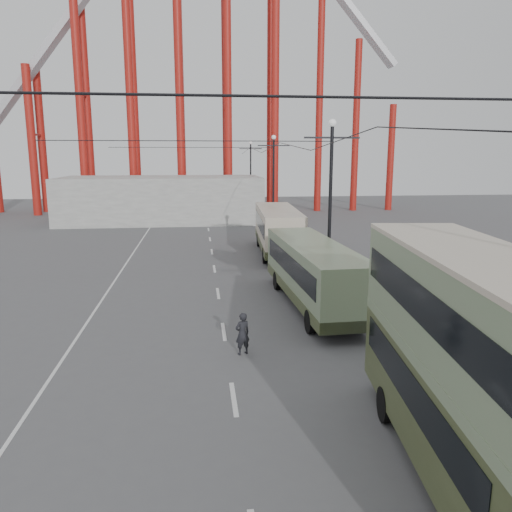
{
  "coord_description": "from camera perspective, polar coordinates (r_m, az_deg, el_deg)",
  "views": [
    {
      "loc": [
        -1.94,
        -10.07,
        7.3
      ],
      "look_at": [
        0.51,
        11.15,
        3.0
      ],
      "focal_mm": 35.0,
      "sensor_mm": 36.0,
      "label": 1
    }
  ],
  "objects": [
    {
      "name": "ground",
      "position": [
        12.58,
        3.84,
        -24.1
      ],
      "size": [
        160.0,
        160.0,
        0.0
      ],
      "primitive_type": "plane",
      "color": "#525255",
      "rests_on": "ground"
    },
    {
      "name": "road_markings",
      "position": [
        30.67,
        -4.38,
        -2.41
      ],
      "size": [
        12.52,
        120.0,
        0.01
      ],
      "color": "silver",
      "rests_on": "ground"
    },
    {
      "name": "lamp_post_mid",
      "position": [
        29.18,
        8.47,
        6.1
      ],
      "size": [
        3.2,
        0.44,
        9.32
      ],
      "color": "black",
      "rests_on": "ground"
    },
    {
      "name": "lamp_post_far",
      "position": [
        50.7,
        2.0,
        8.41
      ],
      "size": [
        3.2,
        0.44,
        9.32
      ],
      "color": "black",
      "rests_on": "ground"
    },
    {
      "name": "lamp_post_distant",
      "position": [
        72.51,
        -0.61,
        9.31
      ],
      "size": [
        3.2,
        0.44,
        9.32
      ],
      "color": "black",
      "rests_on": "ground"
    },
    {
      "name": "roller_coaster",
      "position": [
        68.76,
        -7.54,
        24.42
      ],
      "size": [
        52.95,
        5.0,
        55.48
      ],
      "color": "maroon",
      "rests_on": "ground"
    },
    {
      "name": "fairground_shed",
      "position": [
        57.41,
        -10.68,
        6.39
      ],
      "size": [
        22.0,
        10.0,
        5.0
      ],
      "primitive_type": "cube",
      "color": "gray",
      "rests_on": "ground"
    },
    {
      "name": "double_decker_bus",
      "position": [
        11.92,
        23.89,
        -10.94
      ],
      "size": [
        3.57,
        10.09,
        5.3
      ],
      "rotation": [
        0.0,
        0.0,
        -0.11
      ],
      "color": "#394022",
      "rests_on": "ground"
    },
    {
      "name": "single_decker_green",
      "position": [
        24.51,
        6.6,
        -1.74
      ],
      "size": [
        3.0,
        11.16,
        3.13
      ],
      "rotation": [
        0.0,
        0.0,
        0.04
      ],
      "color": "gray",
      "rests_on": "ground"
    },
    {
      "name": "single_decker_cream",
      "position": [
        37.7,
        2.51,
        3.16
      ],
      "size": [
        3.39,
        11.09,
        3.4
      ],
      "rotation": [
        0.0,
        0.0,
        -0.06
      ],
      "color": "#C3B49D",
      "rests_on": "ground"
    },
    {
      "name": "pedestrian",
      "position": [
        18.76,
        -1.56,
        -8.86
      ],
      "size": [
        0.69,
        0.59,
        1.61
      ],
      "primitive_type": "imported",
      "rotation": [
        0.0,
        0.0,
        3.55
      ],
      "color": "black",
      "rests_on": "ground"
    }
  ]
}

